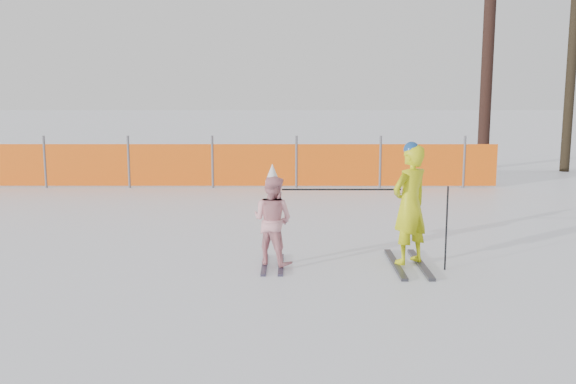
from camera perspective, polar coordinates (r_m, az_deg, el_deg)
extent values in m
plane|color=white|center=(8.30, 0.00, -7.39)|extent=(120.00, 120.00, 0.00)
cube|color=black|center=(8.84, 9.53, -6.34)|extent=(0.09, 1.45, 0.04)
cube|color=black|center=(8.90, 11.70, -6.30)|extent=(0.09, 1.45, 0.04)
imported|color=#CED511|center=(8.69, 10.78, -1.11)|extent=(0.70, 0.66, 1.60)
sphere|color=navy|center=(8.59, 10.93, 3.72)|extent=(0.21, 0.21, 0.21)
cube|color=black|center=(8.73, -2.09, -6.46)|extent=(0.09, 1.02, 0.03)
cube|color=black|center=(8.72, -0.64, -6.47)|extent=(0.09, 1.02, 0.03)
imported|color=pink|center=(8.58, -1.38, -2.51)|extent=(0.73, 0.69, 1.20)
cone|color=white|center=(8.47, -1.40, 1.73)|extent=(0.19, 0.19, 0.24)
cylinder|color=black|center=(8.65, 13.90, -3.16)|extent=(0.02, 0.02, 1.12)
cylinder|color=black|center=(8.53, 4.77, 0.22)|extent=(1.58, 0.03, 0.02)
cylinder|color=#595960|center=(16.36, -20.79, 2.52)|extent=(0.06, 0.06, 1.25)
cylinder|color=#595960|center=(15.76, -13.97, 2.61)|extent=(0.06, 0.06, 1.25)
cylinder|color=#595960|center=(15.39, -6.72, 2.67)|extent=(0.06, 0.06, 1.25)
cylinder|color=#595960|center=(15.29, 0.75, 2.69)|extent=(0.06, 0.06, 1.25)
cylinder|color=#595960|center=(15.44, 8.20, 2.66)|extent=(0.06, 0.06, 1.25)
cylinder|color=#595960|center=(15.85, 15.38, 2.59)|extent=(0.06, 0.06, 1.25)
cube|color=#F35B0C|center=(15.49, -8.96, 2.38)|extent=(14.78, 0.03, 1.00)
cylinder|color=black|center=(19.81, 17.31, 11.10)|extent=(0.34, 0.34, 6.30)
cylinder|color=black|center=(19.92, 23.91, 10.56)|extent=(0.27, 0.27, 6.19)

